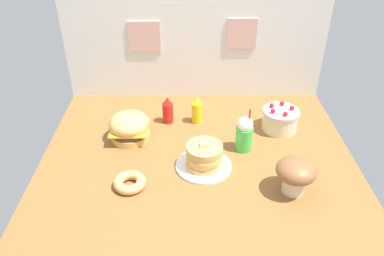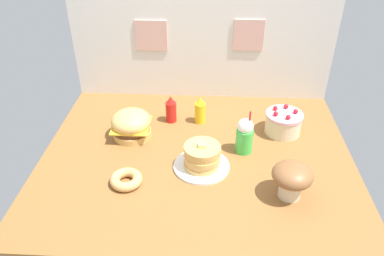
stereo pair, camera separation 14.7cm
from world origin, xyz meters
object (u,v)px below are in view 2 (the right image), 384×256
at_px(donut_pink_glaze, 126,179).
at_px(ketchup_bottle, 171,110).
at_px(burger, 131,124).
at_px(mushroom_stool, 292,178).
at_px(pancake_stack, 202,158).
at_px(cream_soda_cup, 245,136).
at_px(layer_cake, 283,123).
at_px(mustard_bottle, 200,111).

bearing_deg(donut_pink_glaze, ketchup_bottle, 74.53).
distance_m(burger, mushroom_stool, 1.21).
height_order(pancake_stack, cream_soda_cup, cream_soda_cup).
relative_size(burger, pancake_stack, 0.78).
xyz_separation_m(burger, mushroom_stool, (1.06, -0.58, 0.04)).
xyz_separation_m(layer_cake, mustard_bottle, (-0.62, 0.11, 0.02)).
relative_size(burger, mustard_bottle, 1.33).
distance_m(burger, ketchup_bottle, 0.35).
relative_size(ketchup_bottle, mustard_bottle, 1.00).
relative_size(layer_cake, ketchup_bottle, 1.25).
distance_m(ketchup_bottle, cream_soda_cup, 0.65).
bearing_deg(mushroom_stool, burger, 151.21).
relative_size(pancake_stack, mustard_bottle, 1.70).
bearing_deg(layer_cake, ketchup_bottle, 172.30).
distance_m(cream_soda_cup, mushroom_stool, 0.50).
height_order(donut_pink_glaze, mushroom_stool, mushroom_stool).
bearing_deg(layer_cake, mushroom_stool, -94.66).
bearing_deg(mushroom_stool, layer_cake, 85.34).
xyz_separation_m(ketchup_bottle, donut_pink_glaze, (-0.21, -0.75, -0.07)).
height_order(layer_cake, mushroom_stool, mushroom_stool).
bearing_deg(layer_cake, donut_pink_glaze, -149.04).
relative_size(layer_cake, cream_soda_cup, 0.83).
bearing_deg(mushroom_stool, ketchup_bottle, 134.52).
bearing_deg(mushroom_stool, donut_pink_glaze, 176.71).
bearing_deg(mustard_bottle, cream_soda_cup, -48.68).
xyz_separation_m(ketchup_bottle, mushroom_stool, (0.79, -0.80, 0.04)).
xyz_separation_m(cream_soda_cup, mushroom_stool, (0.25, -0.44, 0.01)).
height_order(mustard_bottle, mushroom_stool, mushroom_stool).
xyz_separation_m(pancake_stack, layer_cake, (0.59, 0.45, 0.01)).
bearing_deg(pancake_stack, burger, 147.21).
bearing_deg(mustard_bottle, burger, -155.97).
relative_size(donut_pink_glaze, mushroom_stool, 0.85).
bearing_deg(mushroom_stool, pancake_stack, 155.52).
xyz_separation_m(mustard_bottle, donut_pink_glaze, (-0.43, -0.74, -0.07)).
height_order(ketchup_bottle, donut_pink_glaze, ketchup_bottle).
xyz_separation_m(donut_pink_glaze, mushroom_stool, (1.00, -0.06, 0.11)).
bearing_deg(pancake_stack, cream_soda_cup, 34.86).
relative_size(burger, donut_pink_glaze, 1.43).
height_order(burger, mustard_bottle, mustard_bottle).
xyz_separation_m(pancake_stack, mushroom_stool, (0.53, -0.24, 0.07)).
relative_size(mustard_bottle, cream_soda_cup, 0.67).
bearing_deg(donut_pink_glaze, burger, 96.63).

